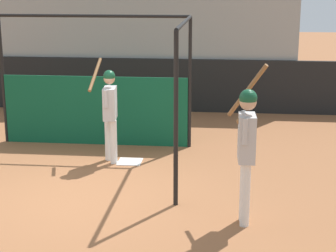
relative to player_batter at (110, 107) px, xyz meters
name	(u,v)px	position (x,y,z in m)	size (l,w,h in m)	color
ground_plane	(76,197)	(-0.19, -1.83, -1.04)	(60.00, 60.00, 0.00)	#935B38
outfield_wall	(137,85)	(-0.19, 4.31, -0.36)	(24.00, 0.12, 1.35)	black
bleacher_section	(145,45)	(-0.19, 5.98, 0.47)	(8.15, 3.20, 3.03)	#9E9E99
batting_cage	(90,95)	(-0.53, 0.64, 0.09)	(3.92, 3.15, 2.65)	black
home_plate	(130,162)	(0.36, -0.01, -1.03)	(0.44, 0.44, 0.02)	white
player_batter	(110,107)	(0.00, 0.00, 0.00)	(0.52, 0.88, 1.87)	white
player_waiting	(246,143)	(2.40, -2.51, 0.13)	(0.55, 0.75, 2.21)	white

